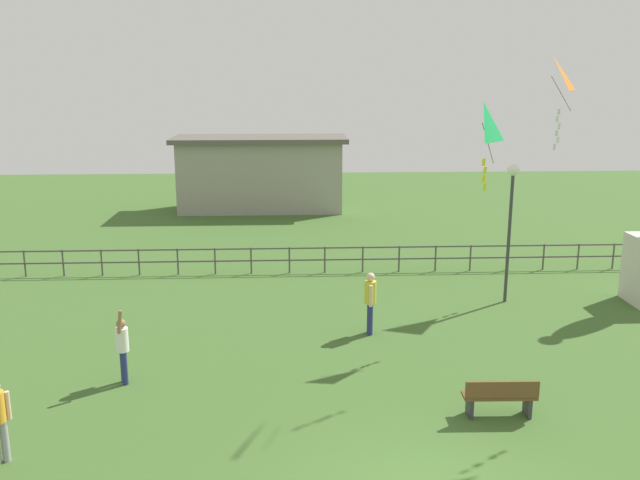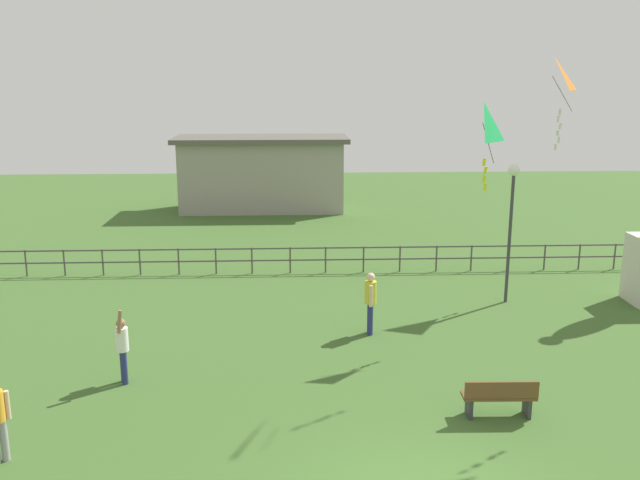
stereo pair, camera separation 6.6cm
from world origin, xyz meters
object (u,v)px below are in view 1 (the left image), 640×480
Objects in this scene: kite_6 at (552,79)px; park_bench at (500,396)px; lamppost at (511,202)px; person_0 at (370,299)px; person_2 at (122,346)px; kite_0 at (483,126)px.

park_bench is at bearing -114.18° from kite_6.
park_bench is (-2.43, -7.32, -2.68)m from lamppost.
person_0 is at bearing -151.03° from lamppost.
park_bench is 8.33m from person_2.
person_0 is 9.38m from kite_6.
person_2 is (-8.08, 2.00, 0.45)m from park_bench.
lamppost is 2.37× the size of person_2.
person_0 is 0.76× the size of kite_0.
kite_6 reaches higher than person_0.
kite_0 is 0.81× the size of kite_6.
kite_0 is at bearing -129.92° from kite_6.
lamppost is 1.52× the size of kite_6.
lamppost is 1.89× the size of kite_0.
person_0 is (-4.54, -2.51, -2.15)m from lamppost.
person_2 is at bearing -150.08° from kite_6.
kite_6 is at bearing 50.08° from kite_0.
person_2 reaches higher than park_bench.
kite_0 reaches higher than park_bench.
person_0 is 0.95× the size of person_2.
park_bench is at bearing -66.34° from person_0.
person_0 is at bearing -174.26° from kite_0.
person_0 is at bearing -145.86° from kite_6.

